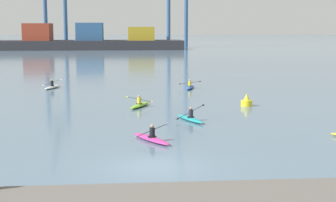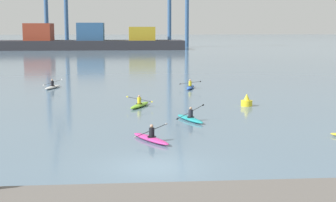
# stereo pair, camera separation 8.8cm
# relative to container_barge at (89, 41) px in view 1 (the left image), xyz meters

# --- Properties ---
(ground_plane) EXTENTS (800.00, 800.00, 0.00)m
(ground_plane) POSITION_rel_container_barge_xyz_m (11.46, -119.01, -2.46)
(ground_plane) COLOR slate
(container_barge) EXTENTS (51.57, 11.64, 7.39)m
(container_barge) POSITION_rel_container_barge_xyz_m (0.00, 0.00, 0.00)
(container_barge) COLOR #28282D
(container_barge) RESTS_ON ground
(channel_buoy) EXTENTS (0.90, 0.90, 1.00)m
(channel_buoy) POSITION_rel_container_barge_xyz_m (19.76, -102.14, -2.10)
(channel_buoy) COLOR yellow
(channel_buoy) RESTS_ON ground
(kayak_teal) EXTENTS (2.02, 3.39, 1.09)m
(kayak_teal) POSITION_rel_container_barge_xyz_m (14.47, -108.05, -2.29)
(kayak_teal) COLOR teal
(kayak_teal) RESTS_ON ground
(kayak_lime) EXTENTS (2.10, 3.35, 0.95)m
(kayak_lime) POSITION_rel_container_barge_xyz_m (11.25, -101.91, -2.29)
(kayak_lime) COLOR #7ABC2D
(kayak_lime) RESTS_ON ground
(kayak_blue) EXTENTS (2.20, 3.44, 0.95)m
(kayak_blue) POSITION_rel_container_barge_xyz_m (16.71, -90.58, -2.29)
(kayak_blue) COLOR #2856B2
(kayak_blue) RESTS_ON ground
(kayak_magenta) EXTENTS (2.22, 3.25, 0.95)m
(kayak_magenta) POSITION_rel_container_barge_xyz_m (11.56, -113.83, -2.29)
(kayak_magenta) COLOR #C13384
(kayak_magenta) RESTS_ON ground
(kayak_white) EXTENTS (2.13, 3.43, 1.00)m
(kayak_white) POSITION_rel_container_barge_xyz_m (2.67, -89.21, -2.29)
(kayak_white) COLOR silver
(kayak_white) RESTS_ON ground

